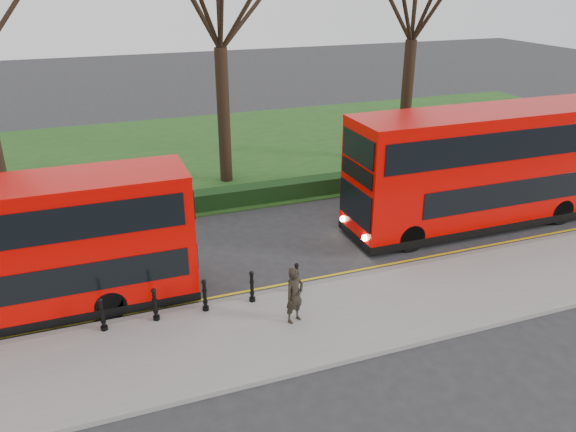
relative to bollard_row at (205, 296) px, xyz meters
name	(u,v)px	position (x,y,z in m)	size (l,w,h in m)	color
ground	(244,284)	(1.61, 1.35, -0.65)	(120.00, 120.00, 0.00)	#28282B
pavement	(274,331)	(1.61, -1.65, -0.57)	(60.00, 4.00, 0.15)	gray
kerb	(253,296)	(1.61, 0.35, -0.57)	(60.00, 0.25, 0.16)	slate
grass_verge	(170,156)	(1.61, 16.35, -0.62)	(60.00, 18.00, 0.06)	#1F4617
hedge	(200,201)	(1.61, 8.15, -0.25)	(60.00, 0.90, 0.80)	black
yellow_line_outer	(250,294)	(1.61, 0.65, -0.64)	(60.00, 0.10, 0.01)	yellow
yellow_line_inner	(249,291)	(1.61, 0.85, -0.64)	(60.00, 0.10, 0.01)	yellow
bollard_row	(205,296)	(0.00, 0.00, 0.00)	(6.05, 0.15, 1.00)	black
bus_lead	(8,254)	(-5.27, 1.81, 1.46)	(10.55, 2.42, 4.20)	#D20501
bus_rear	(490,168)	(12.27, 2.72, 1.74)	(11.90, 2.73, 4.74)	#D20501
pedestrian	(295,295)	(2.33, -1.46, 0.36)	(0.63, 0.41, 1.72)	black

